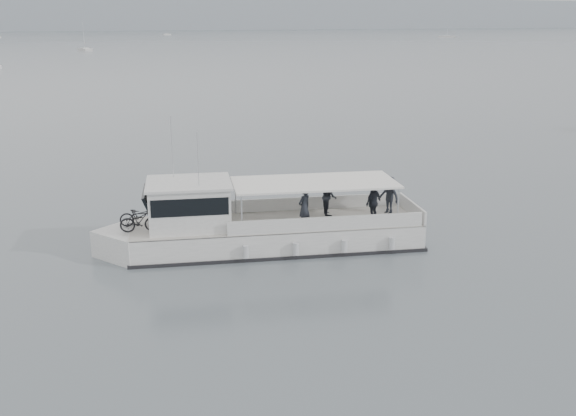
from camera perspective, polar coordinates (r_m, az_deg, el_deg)
name	(u,v)px	position (r m, az deg, el deg)	size (l,w,h in m)	color
ground	(222,242)	(27.13, -5.92, -3.05)	(1400.00, 1400.00, 0.00)	#525A60
headland	(3,13)	(584.47, -24.01, 15.58)	(1400.00, 90.00, 28.00)	#939EA8
tour_boat	(249,227)	(26.07, -3.52, -1.69)	(13.29, 6.04, 5.57)	white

